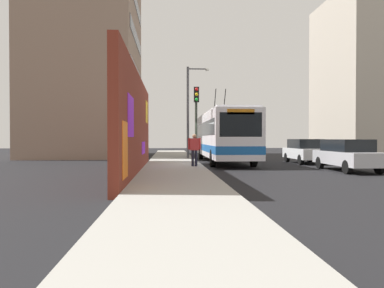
{
  "coord_description": "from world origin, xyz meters",
  "views": [
    {
      "loc": [
        -20.89,
        1.88,
        1.64
      ],
      "look_at": [
        -0.9,
        0.62,
        1.32
      ],
      "focal_mm": 34.64,
      "sensor_mm": 36.0,
      "label": 1
    }
  ],
  "objects_px": {
    "traffic_light": "(196,112)",
    "street_lamp": "(190,106)",
    "parked_car_silver": "(347,154)",
    "city_bus": "(223,135)",
    "pedestrian_at_curb": "(194,147)",
    "parked_car_white": "(305,151)"
  },
  "relations": [
    {
      "from": "city_bus",
      "to": "parked_car_silver",
      "type": "distance_m",
      "value": 8.74
    },
    {
      "from": "pedestrian_at_curb",
      "to": "city_bus",
      "type": "bearing_deg",
      "value": -23.87
    },
    {
      "from": "city_bus",
      "to": "parked_car_silver",
      "type": "xyz_separation_m",
      "value": [
        -6.94,
        -5.2,
        -1.03
      ]
    },
    {
      "from": "city_bus",
      "to": "traffic_light",
      "type": "xyz_separation_m",
      "value": [
        -4.32,
        2.15,
        1.2
      ]
    },
    {
      "from": "traffic_light",
      "to": "parked_car_silver",
      "type": "bearing_deg",
      "value": -109.67
    },
    {
      "from": "traffic_light",
      "to": "street_lamp",
      "type": "distance_m",
      "value": 7.18
    },
    {
      "from": "pedestrian_at_curb",
      "to": "traffic_light",
      "type": "xyz_separation_m",
      "value": [
        0.93,
        -0.17,
        1.91
      ]
    },
    {
      "from": "city_bus",
      "to": "street_lamp",
      "type": "distance_m",
      "value": 4.11
    },
    {
      "from": "parked_car_silver",
      "to": "parked_car_white",
      "type": "xyz_separation_m",
      "value": [
        5.64,
        0.0,
        -0.0
      ]
    },
    {
      "from": "pedestrian_at_curb",
      "to": "street_lamp",
      "type": "height_order",
      "value": "street_lamp"
    },
    {
      "from": "street_lamp",
      "to": "pedestrian_at_curb",
      "type": "bearing_deg",
      "value": 178.25
    },
    {
      "from": "parked_car_silver",
      "to": "city_bus",
      "type": "bearing_deg",
      "value": 36.83
    },
    {
      "from": "traffic_light",
      "to": "street_lamp",
      "type": "xyz_separation_m",
      "value": [
        7.11,
        -0.08,
        0.98
      ]
    },
    {
      "from": "parked_car_silver",
      "to": "parked_car_white",
      "type": "height_order",
      "value": "same"
    },
    {
      "from": "city_bus",
      "to": "traffic_light",
      "type": "distance_m",
      "value": 4.97
    },
    {
      "from": "pedestrian_at_curb",
      "to": "traffic_light",
      "type": "relative_size",
      "value": 0.39
    },
    {
      "from": "parked_car_white",
      "to": "traffic_light",
      "type": "bearing_deg",
      "value": 112.31
    },
    {
      "from": "city_bus",
      "to": "parked_car_white",
      "type": "relative_size",
      "value": 3.03
    },
    {
      "from": "city_bus",
      "to": "pedestrian_at_curb",
      "type": "relative_size",
      "value": 7.18
    },
    {
      "from": "street_lamp",
      "to": "city_bus",
      "type": "bearing_deg",
      "value": -143.48
    },
    {
      "from": "city_bus",
      "to": "parked_car_silver",
      "type": "relative_size",
      "value": 2.66
    },
    {
      "from": "pedestrian_at_curb",
      "to": "traffic_light",
      "type": "bearing_deg",
      "value": -10.38
    }
  ]
}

